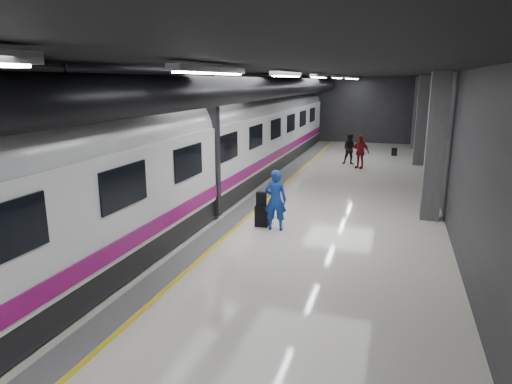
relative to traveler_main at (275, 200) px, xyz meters
The scene contains 9 objects.
ground 1.04m from the traveler_main, 111.60° to the left, with size 40.00×40.00×0.00m, color silver.
platform_hall 3.06m from the traveler_main, 108.41° to the left, with size 10.02×40.02×4.51m.
train 3.68m from the traveler_main, behind, with size 3.05×38.00×4.05m.
traveler_main is the anchor object (origin of this frame).
suitcase_main 0.75m from the traveler_main, 158.64° to the left, with size 0.39×0.24×0.63m, color black.
shoulder_bag 0.51m from the traveler_main, 159.54° to the left, with size 0.31×0.17×0.41m, color black.
traveler_far_a 11.56m from the traveler_main, 85.31° to the left, with size 0.78×0.61×1.60m, color black.
traveler_far_b 10.68m from the traveler_main, 81.82° to the left, with size 0.96×0.40×1.64m, color maroon.
suitcase_far 15.47m from the traveler_main, 78.35° to the left, with size 0.30×0.20×0.45m, color black.
Camera 1 is at (3.42, -12.78, 4.23)m, focal length 32.00 mm.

